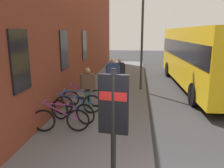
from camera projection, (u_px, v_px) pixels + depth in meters
name	position (u px, v px, depth m)	size (l,w,h in m)	color
ground	(171.00, 106.00, 9.71)	(60.00, 60.00, 0.00)	#2D2D30
sidewalk_pavement	(113.00, 91.00, 11.95)	(24.00, 3.50, 0.12)	slate
station_facade	(78.00, 22.00, 12.33)	(22.00, 0.65, 7.36)	brown
bicycle_far_end	(61.00, 120.00, 6.92)	(0.48, 1.76, 0.97)	black
bicycle_nearest_sign	(72.00, 111.00, 7.66)	(0.70, 1.70, 0.97)	black
bicycle_mid_rack	(78.00, 104.00, 8.42)	(0.59, 1.73, 0.97)	black
bicycle_by_door	(83.00, 98.00, 9.19)	(0.56, 1.74, 0.97)	black
transit_info_sign	(113.00, 113.00, 4.04)	(0.15, 0.56, 2.40)	black
city_bus	(201.00, 54.00, 12.56)	(10.60, 2.98, 3.35)	yellow
pedestrian_crossing_street	(113.00, 73.00, 10.87)	(0.26, 0.67, 1.78)	#B2A599
pedestrian_near_bus	(120.00, 70.00, 12.34)	(0.28, 0.61, 1.61)	#B2A599
pedestrian_by_facade	(88.00, 84.00, 8.94)	(0.29, 0.62, 1.65)	#4C724C
street_lamp	(142.00, 26.00, 11.42)	(0.28, 0.28, 5.59)	#333338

